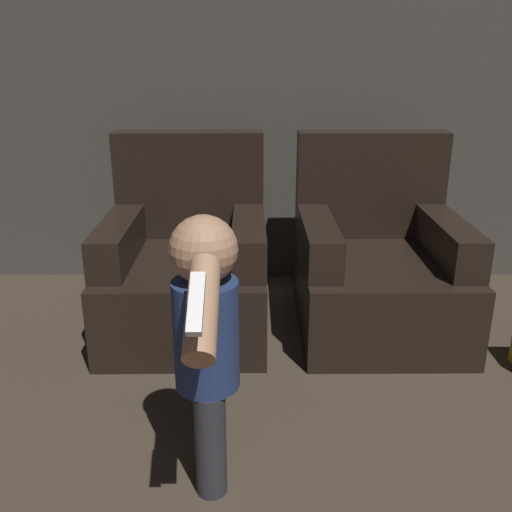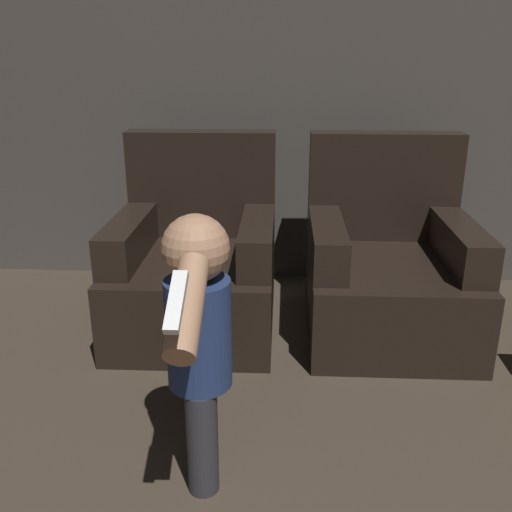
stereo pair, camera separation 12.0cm
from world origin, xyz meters
The scene contains 4 objects.
wall_back centered at (0.00, 4.50, 1.30)m, with size 8.40×0.05×2.60m.
armchair_left centered at (-0.35, 3.78, 0.32)m, with size 0.82×0.92×0.98m.
armchair_right centered at (0.65, 3.78, 0.32)m, with size 0.82×0.92×0.98m.
person_toddler centered at (-0.14, 2.58, 0.56)m, with size 0.21×0.64×0.94m.
Camera 1 is at (0.01, 1.00, 1.39)m, focal length 40.00 mm.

